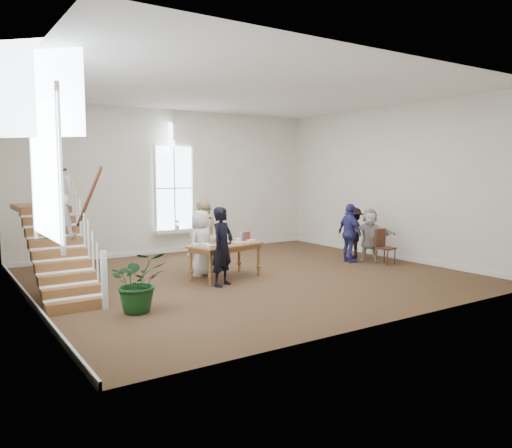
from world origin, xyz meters
TOP-DOWN VIEW (x-y plane):
  - ground at (0.00, 0.00)m, footprint 10.00×10.00m
  - room_shell at (-0.00, 4.39)m, footprint 10.49×10.00m
  - staircase at (-4.34, 0.75)m, footprint 1.10×4.10m
  - library_table at (-0.63, 0.13)m, footprint 1.93×1.26m
  - police_officer at (-1.06, -0.51)m, footprint 0.77×0.68m
  - elderly_woman at (-0.96, 0.74)m, footprint 0.94×0.81m
  - person_yellow at (-0.66, 1.24)m, footprint 1.13×1.07m
  - woman_cluster_a at (3.41, 0.07)m, footprint 0.54×1.03m
  - woman_cluster_b at (4.00, 0.52)m, footprint 1.08×1.12m
  - woman_cluster_c at (4.00, -0.13)m, footprint 1.39×1.23m
  - floor_plant at (-3.40, -1.52)m, footprint 1.15×1.03m
  - side_chair at (3.99, -0.68)m, footprint 0.48×0.48m

SIDE VIEW (x-z plane):
  - ground at x=0.00m, z-range 0.00..0.00m
  - room_shell at x=0.00m, z-range -4.60..5.40m
  - side_chair at x=3.99m, z-range 0.06..1.05m
  - floor_plant at x=-3.40m, z-range 0.00..1.14m
  - library_table at x=-0.63m, z-range 0.30..1.20m
  - woman_cluster_c at x=4.00m, z-range 0.00..1.53m
  - woman_cluster_b at x=4.00m, z-range 0.00..1.53m
  - elderly_woman at x=-0.96m, z-range 0.00..1.63m
  - woman_cluster_a at x=3.41m, z-range 0.00..1.68m
  - police_officer at x=-1.06m, z-range 0.00..1.79m
  - person_yellow at x=-0.66m, z-range 0.00..1.85m
  - staircase at x=-4.34m, z-range 0.16..3.08m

